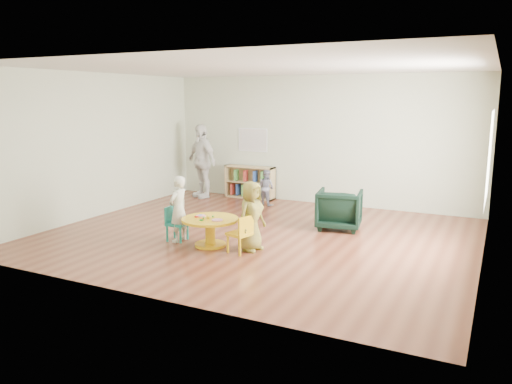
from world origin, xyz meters
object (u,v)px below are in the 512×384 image
at_px(armchair, 339,209).
at_px(toddler, 266,188).
at_px(activity_table, 210,227).
at_px(adult_caretaker, 202,161).
at_px(kid_chair_left, 175,222).
at_px(kid_chair_right, 242,233).
at_px(bookshelf, 250,182).
at_px(child_right, 251,216).
at_px(child_left, 178,209).

relative_size(armchair, toddler, 0.99).
xyz_separation_m(activity_table, adult_caretaker, (-2.25, 3.31, 0.55)).
bearing_deg(toddler, kid_chair_left, 103.40).
relative_size(kid_chair_right, bookshelf, 0.49).
bearing_deg(child_right, bookshelf, 38.71).
bearing_deg(toddler, bookshelf, -23.41).
bearing_deg(child_right, armchair, -12.79).
height_order(activity_table, kid_chair_right, kid_chair_right).
xyz_separation_m(child_right, adult_caretaker, (-2.94, 3.23, 0.32)).
distance_m(child_left, adult_caretaker, 3.72).
relative_size(armchair, adult_caretaker, 0.45).
xyz_separation_m(activity_table, toddler, (-0.50, 3.15, 0.08)).
bearing_deg(kid_chair_right, bookshelf, 40.71).
xyz_separation_m(activity_table, child_right, (0.69, 0.08, 0.23)).
xyz_separation_m(kid_chair_right, child_right, (0.07, 0.20, 0.23)).
bearing_deg(bookshelf, child_left, -80.78).
xyz_separation_m(activity_table, kid_chair_left, (-0.68, 0.01, -0.00)).
relative_size(kid_chair_left, child_right, 0.53).
height_order(activity_table, child_right, child_right).
bearing_deg(toddler, child_left, 105.06).
bearing_deg(toddler, child_right, 127.97).
bearing_deg(activity_table, kid_chair_left, 179.42).
bearing_deg(child_left, armchair, 135.44).
height_order(activity_table, bookshelf, bookshelf).
bearing_deg(kid_chair_left, activity_table, 82.87).
distance_m(kid_chair_left, armchair, 2.92).
xyz_separation_m(bookshelf, child_right, (1.89, -3.66, 0.17)).
bearing_deg(kid_chair_left, kid_chair_right, 78.18).
distance_m(child_right, toddler, 3.29).
distance_m(kid_chair_left, bookshelf, 3.77).
bearing_deg(toddler, armchair, 165.62).
height_order(armchair, child_left, child_left).
relative_size(child_left, toddler, 1.38).
distance_m(bookshelf, adult_caretaker, 1.24).
bearing_deg(armchair, activity_table, 42.13).
distance_m(bookshelf, child_left, 3.80).
bearing_deg(toddler, activity_table, 115.73).
height_order(activity_table, armchair, armchair).
bearing_deg(bookshelf, armchair, -33.68).
bearing_deg(kid_chair_right, armchair, -8.30).
xyz_separation_m(activity_table, armchair, (1.52, 1.93, 0.04)).
bearing_deg(kid_chair_right, adult_caretaker, 55.42).
xyz_separation_m(armchair, adult_caretaker, (-3.77, 1.38, 0.51)).
bearing_deg(armchair, toddler, -40.79).
xyz_separation_m(kid_chair_left, adult_caretaker, (-1.57, 3.30, 0.56)).
height_order(activity_table, kid_chair_left, kid_chair_left).
bearing_deg(armchair, adult_caretaker, -29.74).
xyz_separation_m(kid_chair_right, toddler, (-1.12, 3.26, 0.08)).
xyz_separation_m(child_left, adult_caretaker, (-1.66, 3.32, 0.32)).
distance_m(toddler, adult_caretaker, 1.82).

